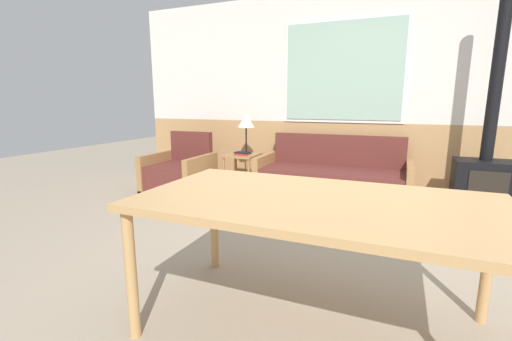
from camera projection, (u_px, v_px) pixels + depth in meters
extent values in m
plane|color=gray|center=(338.00, 285.00, 2.38)|extent=(16.00, 16.00, 0.00)
cube|color=tan|center=(372.00, 159.00, 4.66)|extent=(7.20, 0.06, 0.98)
cube|color=silver|center=(379.00, 56.00, 4.39)|extent=(7.20, 0.06, 1.72)
cube|color=white|center=(343.00, 71.00, 4.56)|extent=(1.61, 0.01, 1.36)
cube|color=#99BCA8|center=(343.00, 71.00, 4.56)|extent=(1.53, 0.02, 1.28)
cube|color=#9E7042|center=(331.00, 198.00, 4.43)|extent=(1.90, 0.77, 0.06)
cube|color=#5B2823|center=(331.00, 183.00, 4.37)|extent=(1.74, 0.69, 0.35)
cube|color=#5B2823|center=(337.00, 150.00, 4.62)|extent=(1.74, 0.10, 0.41)
cube|color=#9E7042|center=(265.00, 174.00, 4.73)|extent=(0.08, 0.77, 0.55)
cube|color=#9E7042|center=(409.00, 186.00, 4.04)|extent=(0.08, 0.77, 0.55)
cube|color=#9E7042|center=(180.00, 190.00, 4.86)|extent=(0.82, 0.79, 0.06)
cube|color=#5B2823|center=(178.00, 176.00, 4.80)|extent=(0.66, 0.71, 0.34)
cube|color=#5B2823|center=(191.00, 146.00, 5.05)|extent=(0.66, 0.10, 0.43)
cube|color=#9E7042|center=(158.00, 171.00, 4.95)|extent=(0.08, 0.79, 0.54)
cube|color=#9E7042|center=(201.00, 175.00, 4.67)|extent=(0.08, 0.79, 0.54)
cube|color=#9E7042|center=(242.00, 155.00, 4.79)|extent=(0.44, 0.44, 0.03)
cylinder|color=#9E7042|center=(224.00, 175.00, 4.74)|extent=(0.04, 0.04, 0.51)
cylinder|color=#9E7042|center=(249.00, 178.00, 4.59)|extent=(0.04, 0.04, 0.51)
cylinder|color=#9E7042|center=(236.00, 170.00, 5.09)|extent=(0.04, 0.04, 0.51)
cylinder|color=#9E7042|center=(260.00, 172.00, 4.94)|extent=(0.04, 0.04, 0.51)
cylinder|color=black|center=(246.00, 153.00, 4.84)|extent=(0.15, 0.15, 0.02)
cylinder|color=black|center=(246.00, 140.00, 4.80)|extent=(0.02, 0.02, 0.35)
cone|color=silver|center=(246.00, 120.00, 4.75)|extent=(0.24, 0.24, 0.19)
cube|color=#B22823|center=(242.00, 154.00, 4.69)|extent=(0.18, 0.13, 0.02)
cube|color=black|center=(242.00, 153.00, 4.69)|extent=(0.20, 0.13, 0.02)
cube|color=tan|center=(318.00, 202.00, 1.78)|extent=(1.88, 1.00, 0.04)
cylinder|color=tan|center=(131.00, 275.00, 1.79)|extent=(0.06, 0.06, 0.72)
cylinder|color=tan|center=(214.00, 222.00, 2.59)|extent=(0.06, 0.06, 0.72)
cylinder|color=tan|center=(488.00, 264.00, 1.92)|extent=(0.06, 0.06, 0.72)
cylinder|color=black|center=(457.00, 215.00, 3.71)|extent=(0.04, 0.04, 0.10)
cylinder|color=black|center=(510.00, 220.00, 3.53)|extent=(0.04, 0.04, 0.10)
cylinder|color=black|center=(453.00, 206.00, 4.01)|extent=(0.04, 0.04, 0.10)
cylinder|color=black|center=(501.00, 211.00, 3.83)|extent=(0.04, 0.04, 0.10)
cube|color=black|center=(483.00, 185.00, 3.71)|extent=(0.60, 0.41, 0.54)
cube|color=black|center=(488.00, 189.00, 3.52)|extent=(0.36, 0.01, 0.38)
cylinder|color=black|center=(497.00, 72.00, 3.51)|extent=(0.12, 0.12, 1.83)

